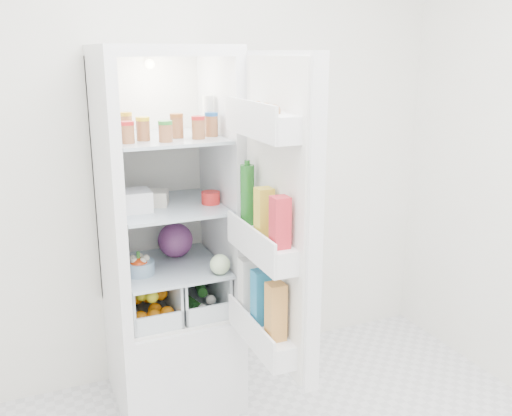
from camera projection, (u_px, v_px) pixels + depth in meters
name	position (u px, v px, depth m)	size (l,w,h in m)	color
room_walls	(338.00, 117.00, 1.63)	(3.02, 3.02, 2.61)	white
refrigerator	(168.00, 276.00, 2.90)	(0.60, 0.60, 1.80)	white
shelf_low	(171.00, 266.00, 2.83)	(0.49, 0.53, 0.01)	#AFC0CE
shelf_mid	(168.00, 206.00, 2.74)	(0.49, 0.53, 0.01)	#AFC0CE
shelf_top	(165.00, 138.00, 2.66)	(0.49, 0.53, 0.01)	#AFC0CE
crisper_left	(148.00, 295.00, 2.81)	(0.23, 0.46, 0.22)	silver
crisper_right	(195.00, 287.00, 2.91)	(0.23, 0.46, 0.22)	silver
condiment_jars	(164.00, 130.00, 2.56)	(0.46, 0.32, 0.08)	#B21919
squeeze_bottle	(208.00, 115.00, 2.71)	(0.05, 0.05, 0.18)	white
tub_white	(134.00, 201.00, 2.63)	(0.15, 0.15, 0.10)	white
tub_cream	(155.00, 198.00, 2.73)	(0.12, 0.12, 0.07)	beige
tin_red	(211.00, 198.00, 2.75)	(0.09, 0.09, 0.06)	red
foil_tray	(149.00, 196.00, 2.83)	(0.16, 0.12, 0.04)	silver
red_cabbage	(175.00, 240.00, 2.92)	(0.18, 0.18, 0.18)	#551D55
bell_pepper	(139.00, 267.00, 2.68)	(0.09, 0.09, 0.09)	red
mushroom_bowl	(140.00, 268.00, 2.70)	(0.14, 0.14, 0.07)	#7B9AB8
salad_bag	(220.00, 264.00, 2.70)	(0.10, 0.10, 0.10)	beige
citrus_pile	(149.00, 302.00, 2.80)	(0.20, 0.31, 0.16)	orange
veg_pile	(196.00, 295.00, 2.92)	(0.16, 0.30, 0.10)	#1D4F1A
fridge_door	(275.00, 222.00, 2.34)	(0.18, 0.60, 1.30)	white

